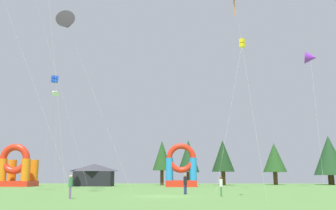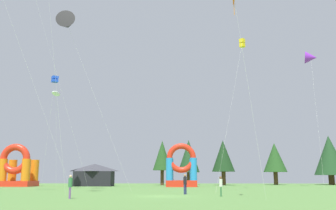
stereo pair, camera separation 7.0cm
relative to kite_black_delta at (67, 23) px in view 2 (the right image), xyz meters
name	(u,v)px [view 2 (the right image)]	position (x,y,z in m)	size (l,w,h in m)	color
ground_plane	(163,196)	(12.16, -10.46, -19.73)	(120.00, 120.00, 0.00)	#5B8C42
kite_black_delta	(67,23)	(0.00, 0.00, 0.00)	(9.28, 2.64, 21.02)	black
kite_white_parafoil	(56,94)	(-2.45, 4.71, -7.62)	(0.97, 3.00, 12.48)	white
kite_purple_delta	(311,58)	(34.57, 16.22, 0.61)	(3.91, 9.90, 21.44)	purple
kite_blue_box	(55,79)	(-4.92, 11.00, -4.03)	(2.77, 3.59, 16.18)	blue
kite_yellow_box	(242,44)	(21.34, 2.61, -1.89)	(4.57, 5.53, 18.46)	yellow
person_far_side	(221,184)	(16.86, -10.59, -18.77)	(0.29, 0.29, 1.61)	#33723F
person_near_camera	(185,182)	(14.00, -6.83, -18.66)	(0.44, 0.44, 1.81)	navy
person_midfield	(70,184)	(5.52, -14.13, -18.71)	(0.39, 0.39, 1.72)	#724C8C
inflatable_yellow_castle	(17,170)	(-13.40, 19.85, -17.11)	(5.24, 5.00, 6.92)	red
inflatable_orange_dome	(181,170)	(13.71, 18.55, -17.17)	(4.85, 3.95, 6.81)	red
festival_tent	(94,175)	(-1.15, 22.40, -17.85)	(6.32, 3.74, 3.76)	black
tree_row_1	(162,156)	(10.06, 30.23, -14.19)	(3.58, 3.58, 8.42)	#4C331E
tree_row_2	(189,156)	(15.19, 33.24, -14.16)	(4.31, 4.31, 8.81)	#4C331E
tree_row_3	(223,156)	(21.74, 30.69, -14.26)	(4.35, 4.35, 8.51)	#4C331E
tree_row_4	(275,158)	(32.48, 34.42, -14.39)	(4.64, 4.64, 8.29)	#4C331E
tree_row_5	(330,155)	(43.46, 34.55, -13.94)	(6.31, 6.31, 9.75)	#4C331E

